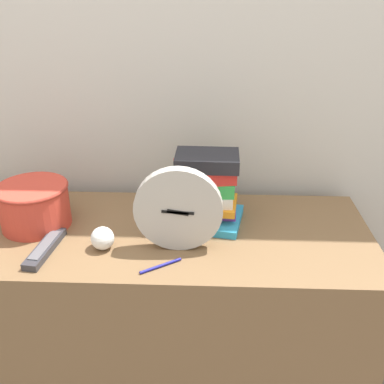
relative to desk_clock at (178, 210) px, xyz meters
The scene contains 8 objects.
wall_back 0.53m from the desk_clock, 106.73° to the left, with size 6.00×0.04×2.40m.
desk 0.53m from the desk_clock, 145.32° to the left, with size 1.39×0.51×0.77m.
desk_clock is the anchor object (origin of this frame).
book_stack 0.18m from the desk_clock, 67.70° to the left, with size 0.25×0.22×0.22m.
basket 0.46m from the desk_clock, 166.12° to the left, with size 0.21×0.21×0.13m.
tv_remote 0.39m from the desk_clock, behind, with size 0.06×0.20×0.02m.
crumpled_paper_ball 0.23m from the desk_clock, behind, with size 0.07×0.07×0.07m.
pen 0.16m from the desk_clock, 113.28° to the right, with size 0.11×0.07×0.01m.
Camera 1 is at (0.20, -0.89, 1.47)m, focal length 42.00 mm.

